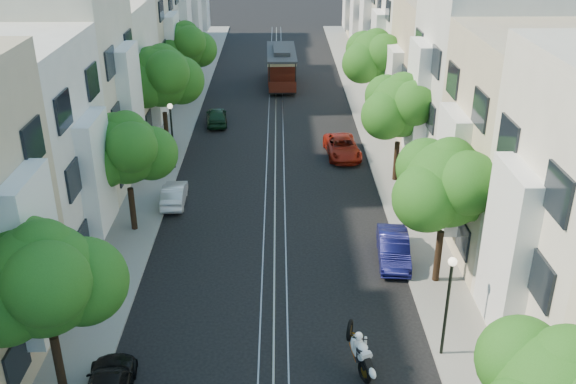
{
  "coord_description": "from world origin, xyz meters",
  "views": [
    {
      "loc": [
        0.26,
        -15.12,
        15.87
      ],
      "look_at": [
        0.69,
        13.87,
        2.2
      ],
      "focal_mm": 40.0,
      "sensor_mm": 36.0,
      "label": 1
    }
  ],
  "objects_px": {
    "cable_car": "(281,65)",
    "parked_car_e_mid": "(393,248)",
    "tree_w_b": "(127,151)",
    "lamp_west": "(172,126)",
    "tree_e_c": "(401,108)",
    "tree_w_d": "(186,47)",
    "parked_car_e_far": "(342,147)",
    "tree_w_a": "(45,282)",
    "tree_e_b": "(448,186)",
    "lamp_east": "(449,292)",
    "tree_e_d": "(375,58)",
    "sportbike_rider": "(359,350)",
    "parked_car_w_far": "(217,116)",
    "parked_car_w_mid": "(174,194)",
    "tree_w_c": "(163,78)"
  },
  "relations": [
    {
      "from": "parked_car_e_mid",
      "to": "parked_car_w_far",
      "type": "bearing_deg",
      "value": 121.68
    },
    {
      "from": "lamp_west",
      "to": "parked_car_e_far",
      "type": "bearing_deg",
      "value": 10.94
    },
    {
      "from": "tree_w_d",
      "to": "parked_car_e_mid",
      "type": "height_order",
      "value": "tree_w_d"
    },
    {
      "from": "tree_e_d",
      "to": "tree_w_a",
      "type": "distance_m",
      "value": 32.38
    },
    {
      "from": "tree_w_c",
      "to": "lamp_west",
      "type": "xyz_separation_m",
      "value": [
        0.84,
        -2.98,
        -2.22
      ]
    },
    {
      "from": "tree_w_a",
      "to": "lamp_west",
      "type": "relative_size",
      "value": 1.61
    },
    {
      "from": "lamp_east",
      "to": "cable_car",
      "type": "distance_m",
      "value": 37.71
    },
    {
      "from": "tree_e_b",
      "to": "lamp_west",
      "type": "xyz_separation_m",
      "value": [
        -13.56,
        13.02,
        -1.89
      ]
    },
    {
      "from": "lamp_east",
      "to": "sportbike_rider",
      "type": "distance_m",
      "value": 3.82
    },
    {
      "from": "cable_car",
      "to": "parked_car_e_mid",
      "type": "relative_size",
      "value": 2.05
    },
    {
      "from": "tree_w_a",
      "to": "lamp_east",
      "type": "relative_size",
      "value": 1.61
    },
    {
      "from": "tree_w_d",
      "to": "lamp_west",
      "type": "bearing_deg",
      "value": -86.56
    },
    {
      "from": "tree_w_a",
      "to": "parked_car_e_mid",
      "type": "distance_m",
      "value": 16.07
    },
    {
      "from": "tree_e_d",
      "to": "sportbike_rider",
      "type": "relative_size",
      "value": 3.3
    },
    {
      "from": "sportbike_rider",
      "to": "tree_e_d",
      "type": "bearing_deg",
      "value": 60.23
    },
    {
      "from": "cable_car",
      "to": "parked_car_e_mid",
      "type": "bearing_deg",
      "value": -81.5
    },
    {
      "from": "tree_e_d",
      "to": "tree_w_b",
      "type": "xyz_separation_m",
      "value": [
        -14.4,
        -17.0,
        -0.47
      ]
    },
    {
      "from": "tree_w_b",
      "to": "lamp_west",
      "type": "distance_m",
      "value": 8.22
    },
    {
      "from": "tree_e_d",
      "to": "parked_car_w_far",
      "type": "xyz_separation_m",
      "value": [
        -11.66,
        -0.42,
        -4.23
      ]
    },
    {
      "from": "tree_e_c",
      "to": "lamp_west",
      "type": "relative_size",
      "value": 1.57
    },
    {
      "from": "lamp_west",
      "to": "parked_car_w_mid",
      "type": "xyz_separation_m",
      "value": [
        0.7,
        -4.85,
        -2.27
      ]
    },
    {
      "from": "tree_e_d",
      "to": "cable_car",
      "type": "height_order",
      "value": "tree_e_d"
    },
    {
      "from": "tree_w_d",
      "to": "cable_car",
      "type": "distance_m",
      "value": 9.69
    },
    {
      "from": "tree_e_b",
      "to": "tree_e_c",
      "type": "bearing_deg",
      "value": 90.0
    },
    {
      "from": "tree_w_c",
      "to": "tree_w_d",
      "type": "bearing_deg",
      "value": 90.0
    },
    {
      "from": "parked_car_e_far",
      "to": "tree_w_a",
      "type": "bearing_deg",
      "value": -121.94
    },
    {
      "from": "tree_w_d",
      "to": "cable_car",
      "type": "relative_size",
      "value": 0.81
    },
    {
      "from": "tree_w_d",
      "to": "parked_car_e_mid",
      "type": "relative_size",
      "value": 1.65
    },
    {
      "from": "tree_w_c",
      "to": "tree_e_b",
      "type": "bearing_deg",
      "value": -48.01
    },
    {
      "from": "tree_e_b",
      "to": "tree_w_a",
      "type": "xyz_separation_m",
      "value": [
        -14.4,
        -7.0,
        0.0
      ]
    },
    {
      "from": "tree_e_c",
      "to": "parked_car_w_far",
      "type": "relative_size",
      "value": 1.74
    },
    {
      "from": "tree_e_d",
      "to": "parked_car_w_far",
      "type": "relative_size",
      "value": 1.83
    },
    {
      "from": "tree_e_c",
      "to": "sportbike_rider",
      "type": "bearing_deg",
      "value": -103.94
    },
    {
      "from": "tree_e_d",
      "to": "sportbike_rider",
      "type": "xyz_separation_m",
      "value": [
        -4.17,
        -27.81,
        -3.91
      ]
    },
    {
      "from": "cable_car",
      "to": "parked_car_w_mid",
      "type": "relative_size",
      "value": 2.34
    },
    {
      "from": "tree_w_c",
      "to": "parked_car_e_far",
      "type": "distance_m",
      "value": 12.4
    },
    {
      "from": "tree_e_b",
      "to": "parked_car_w_far",
      "type": "distance_m",
      "value": 24.87
    },
    {
      "from": "tree_w_c",
      "to": "sportbike_rider",
      "type": "xyz_separation_m",
      "value": [
        10.23,
        -21.81,
        -4.11
      ]
    },
    {
      "from": "tree_w_b",
      "to": "tree_w_d",
      "type": "height_order",
      "value": "tree_w_d"
    },
    {
      "from": "tree_w_c",
      "to": "tree_w_d",
      "type": "height_order",
      "value": "tree_w_c"
    },
    {
      "from": "tree_e_b",
      "to": "lamp_east",
      "type": "xyz_separation_m",
      "value": [
        -0.96,
        -4.98,
        -1.89
      ]
    },
    {
      "from": "tree_w_c",
      "to": "parked_car_w_mid",
      "type": "relative_size",
      "value": 2.05
    },
    {
      "from": "lamp_west",
      "to": "tree_w_d",
      "type": "bearing_deg",
      "value": 93.44
    },
    {
      "from": "tree_e_d",
      "to": "parked_car_e_mid",
      "type": "height_order",
      "value": "tree_e_d"
    },
    {
      "from": "lamp_east",
      "to": "parked_car_w_far",
      "type": "relative_size",
      "value": 1.11
    },
    {
      "from": "tree_e_b",
      "to": "lamp_east",
      "type": "distance_m",
      "value": 5.41
    },
    {
      "from": "sportbike_rider",
      "to": "parked_car_e_far",
      "type": "bearing_deg",
      "value": 65.18
    },
    {
      "from": "tree_e_c",
      "to": "tree_w_b",
      "type": "distance_m",
      "value": 15.6
    },
    {
      "from": "tree_w_d",
      "to": "parked_car_e_mid",
      "type": "bearing_deg",
      "value": -63.08
    },
    {
      "from": "tree_e_d",
      "to": "cable_car",
      "type": "xyz_separation_m",
      "value": [
        -6.76,
        10.27,
        -3.04
      ]
    }
  ]
}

